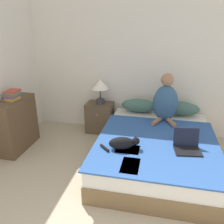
% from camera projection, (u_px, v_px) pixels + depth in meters
% --- Properties ---
extents(wall_back, '(5.70, 0.05, 2.55)m').
position_uv_depth(wall_back, '(160.00, 64.00, 4.11)').
color(wall_back, silver).
rests_on(wall_back, ground_plane).
extents(bed, '(1.63, 2.11, 0.46)m').
position_uv_depth(bed, '(156.00, 150.00, 3.46)').
color(bed, brown).
rests_on(bed, ground_plane).
extents(pillow_near, '(0.63, 0.28, 0.23)m').
position_uv_depth(pillow_near, '(139.00, 105.00, 4.21)').
color(pillow_near, '#42665B').
rests_on(pillow_near, bed).
extents(pillow_far, '(0.63, 0.28, 0.23)m').
position_uv_depth(pillow_far, '(181.00, 108.00, 4.07)').
color(pillow_far, '#42665B').
rests_on(pillow_far, bed).
extents(person_sitting, '(0.40, 0.39, 0.78)m').
position_uv_depth(person_sitting, '(165.00, 101.00, 3.77)').
color(person_sitting, '#33567A').
rests_on(person_sitting, bed).
extents(cat_tabby, '(0.51, 0.25, 0.16)m').
position_uv_depth(cat_tabby, '(123.00, 143.00, 3.01)').
color(cat_tabby, black).
rests_on(cat_tabby, bed).
extents(laptop_open, '(0.36, 0.34, 0.25)m').
position_uv_depth(laptop_open, '(187.00, 146.00, 3.00)').
color(laptop_open, black).
rests_on(laptop_open, bed).
extents(nightstand, '(0.49, 0.37, 0.56)m').
position_uv_depth(nightstand, '(100.00, 117.00, 4.45)').
color(nightstand, brown).
rests_on(nightstand, ground_plane).
extents(table_lamp, '(0.30, 0.30, 0.45)m').
position_uv_depth(table_lamp, '(100.00, 86.00, 4.22)').
color(table_lamp, '#38383D').
rests_on(table_lamp, nightstand).
extents(bookshelf, '(0.28, 0.78, 0.84)m').
position_uv_depth(bookshelf, '(17.00, 124.00, 3.82)').
color(bookshelf, brown).
rests_on(bookshelf, ground_plane).
extents(book_stack_top, '(0.21, 0.23, 0.15)m').
position_uv_depth(book_stack_top, '(12.00, 95.00, 3.63)').
color(book_stack_top, gold).
rests_on(book_stack_top, bookshelf).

